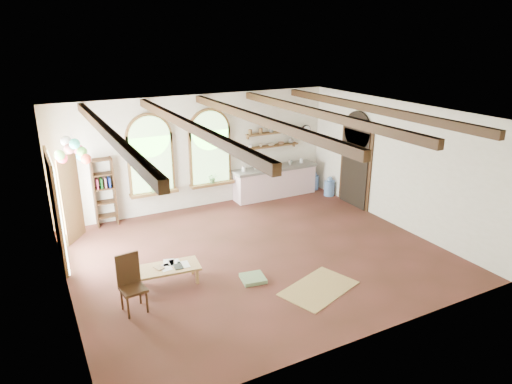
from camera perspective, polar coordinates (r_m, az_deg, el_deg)
floor at (r=10.51m, az=0.14°, el=-7.74°), size 8.00×8.00×0.00m
ceiling_beams at (r=9.51m, az=0.15°, el=9.14°), size 6.20×6.80×0.18m
window_left at (r=12.48m, az=-13.02°, el=4.20°), size 1.30×0.28×2.20m
window_right at (r=12.99m, az=-5.76°, el=5.19°), size 1.30×0.28×2.20m
left_doorway at (r=10.72m, az=-23.71°, el=-2.18°), size 0.10×1.90×2.50m
right_doorway at (r=13.35m, az=12.25°, el=2.87°), size 0.10×1.30×2.40m
kitchen_counter at (r=13.95m, az=2.38°, el=1.34°), size 2.68×0.62×0.94m
wall_shelf_lower at (r=13.81m, az=2.07°, el=5.78°), size 1.70×0.24×0.04m
wall_shelf_upper at (r=13.72m, az=2.09°, el=7.41°), size 1.70×0.24×0.04m
wall_clock at (r=14.44m, az=6.30°, el=7.70°), size 0.32×0.04×0.32m
bookshelf at (r=12.35m, az=-18.45°, el=-0.03°), size 0.53×0.32×1.80m
coffee_table at (r=9.38m, az=-11.08°, el=-9.43°), size 1.35×0.74×0.37m
side_chair at (r=8.70m, az=-15.08°, el=-12.35°), size 0.47×0.47×1.08m
floor_mat at (r=9.28m, az=7.85°, el=-11.84°), size 1.74×1.38×0.02m
floor_cushion at (r=9.46m, az=-0.38°, el=-10.75°), size 0.53×0.53×0.08m
water_jug_a at (r=14.77m, az=7.25°, el=1.30°), size 0.30×0.30×0.58m
water_jug_b at (r=14.24m, az=9.15°, el=0.58°), size 0.32×0.32×0.61m
balloon_cluster at (r=10.83m, az=-21.90°, el=4.81°), size 0.74×0.80×1.14m
table_book at (r=9.31m, az=-12.41°, el=-9.39°), size 0.22×0.26×0.02m
tablet at (r=9.33m, az=-9.69°, el=-9.16°), size 0.19×0.26×0.01m
potted_plant_left at (r=12.60m, az=-12.63°, el=0.66°), size 0.27×0.23×0.30m
potted_plant_right at (r=13.11m, az=-5.47°, el=1.78°), size 0.27×0.23×0.30m
shelf_cup_a at (r=13.45m, az=-0.72°, el=5.72°), size 0.12×0.10×0.10m
shelf_cup_b at (r=13.61m, az=0.60°, el=5.88°), size 0.10×0.10×0.09m
shelf_bowl_a at (r=13.78m, az=1.89°, el=5.95°), size 0.22×0.22×0.05m
shelf_bowl_b at (r=13.95m, az=3.15°, el=6.12°), size 0.20×0.20×0.06m
shelf_vase at (r=14.11m, az=4.39°, el=6.51°), size 0.18×0.18×0.19m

